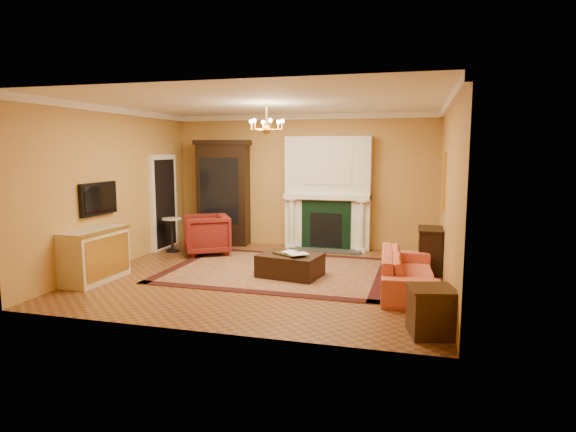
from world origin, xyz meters
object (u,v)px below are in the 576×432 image
(china_cabinet, at_px, (224,195))
(wingback_armchair, at_px, (207,233))
(coral_sofa, at_px, (408,265))
(commode, at_px, (94,255))
(console_table, at_px, (430,251))
(pedestal_table, at_px, (172,232))
(end_table, at_px, (431,313))
(leather_ottoman, at_px, (290,265))

(china_cabinet, bearing_deg, wingback_armchair, -91.43)
(china_cabinet, relative_size, coral_sofa, 1.10)
(commode, xyz_separation_m, coral_sofa, (5.15, 0.81, -0.03))
(china_cabinet, xyz_separation_m, console_table, (4.62, -1.51, -0.77))
(pedestal_table, height_order, commode, commode)
(china_cabinet, distance_m, pedestal_table, 1.54)
(wingback_armchair, relative_size, end_table, 1.65)
(commode, bearing_deg, coral_sofa, 11.39)
(end_table, relative_size, console_table, 0.72)
(coral_sofa, bearing_deg, leather_ottoman, 77.80)
(commode, distance_m, end_table, 5.55)
(pedestal_table, xyz_separation_m, leather_ottoman, (3.01, -1.35, -0.22))
(commode, distance_m, console_table, 5.89)
(wingback_armchair, height_order, console_table, wingback_armchair)
(wingback_armchair, bearing_deg, coral_sofa, 38.33)
(wingback_armchair, bearing_deg, console_table, 55.03)
(china_cabinet, bearing_deg, leather_ottoman, -52.38)
(end_table, distance_m, console_table, 3.13)
(commode, bearing_deg, leather_ottoman, 22.04)
(wingback_armchair, relative_size, coral_sofa, 0.44)
(leather_ottoman, bearing_deg, coral_sofa, 1.44)
(china_cabinet, xyz_separation_m, coral_sofa, (4.26, -2.78, -0.75))
(china_cabinet, relative_size, console_table, 2.97)
(coral_sofa, distance_m, leather_ottoman, 2.04)
(console_table, distance_m, leather_ottoman, 2.56)
(end_table, bearing_deg, leather_ottoman, 136.77)
(wingback_armchair, height_order, commode, wingback_armchair)
(coral_sofa, bearing_deg, pedestal_table, 68.25)
(china_cabinet, bearing_deg, console_table, -22.85)
(leather_ottoman, bearing_deg, wingback_armchair, 159.01)
(china_cabinet, distance_m, end_table, 6.57)
(wingback_armchair, relative_size, console_table, 1.19)
(leather_ottoman, bearing_deg, pedestal_table, 166.03)
(coral_sofa, xyz_separation_m, end_table, (0.30, -1.86, -0.13))
(china_cabinet, height_order, leather_ottoman, china_cabinet)
(wingback_armchair, bearing_deg, pedestal_table, -122.41)
(china_cabinet, height_order, pedestal_table, china_cabinet)
(china_cabinet, distance_m, wingback_armchair, 1.35)
(console_table, xyz_separation_m, leather_ottoman, (-2.37, -0.96, -0.18))
(pedestal_table, bearing_deg, console_table, -4.18)
(coral_sofa, distance_m, console_table, 1.32)
(wingback_armchair, xyz_separation_m, coral_sofa, (4.19, -1.63, -0.05))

